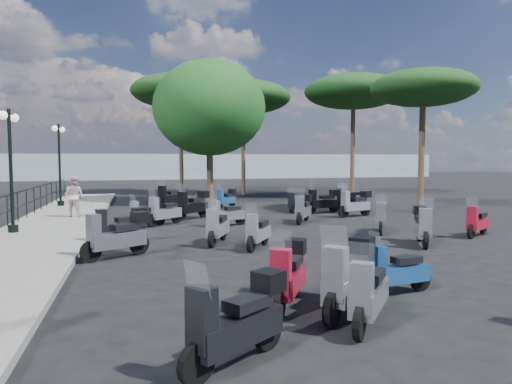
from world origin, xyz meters
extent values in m
plane|color=black|center=(0.00, 0.00, 0.00)|extent=(120.00, 120.00, 0.00)
cube|color=#646160|center=(-6.50, 3.00, 0.07)|extent=(3.00, 30.00, 0.15)
cylinder|color=black|center=(-7.80, 3.48, 0.70)|extent=(0.04, 0.04, 1.10)
cylinder|color=black|center=(-7.80, 4.85, 0.70)|extent=(0.04, 0.04, 1.10)
cylinder|color=black|center=(-7.80, 6.22, 0.70)|extent=(0.04, 0.04, 1.10)
cylinder|color=black|center=(-7.80, 7.59, 0.70)|extent=(0.04, 0.04, 1.10)
cylinder|color=black|center=(-7.80, 8.96, 0.70)|extent=(0.04, 0.04, 1.10)
cylinder|color=black|center=(-7.80, 10.33, 0.70)|extent=(0.04, 0.04, 1.10)
cylinder|color=black|center=(-7.80, 11.69, 0.70)|extent=(0.04, 0.04, 1.10)
cylinder|color=black|center=(-7.80, 13.06, 0.70)|extent=(0.04, 0.04, 1.10)
cylinder|color=black|center=(-7.80, 14.43, 0.70)|extent=(0.04, 0.04, 1.10)
cylinder|color=black|center=(-7.80, 15.80, 0.70)|extent=(0.04, 0.04, 1.10)
cube|color=black|center=(-7.80, 2.80, 1.23)|extent=(0.04, 26.00, 0.04)
cube|color=black|center=(-7.80, 2.80, 0.70)|extent=(0.04, 26.00, 0.04)
cylinder|color=black|center=(-7.37, 2.35, 0.27)|extent=(0.31, 0.31, 0.23)
cylinder|color=black|center=(-7.37, 2.35, 2.07)|extent=(0.11, 0.11, 3.84)
cylinder|color=black|center=(-7.37, 2.35, 3.84)|extent=(0.15, 0.86, 0.04)
sphere|color=white|center=(-7.31, 2.78, 3.75)|extent=(0.27, 0.27, 0.27)
sphere|color=white|center=(-7.42, 1.92, 3.75)|extent=(0.27, 0.27, 0.27)
cylinder|color=black|center=(-7.23, 10.68, 0.27)|extent=(0.32, 0.32, 0.24)
cylinder|color=black|center=(-7.23, 10.68, 2.14)|extent=(0.11, 0.11, 3.99)
cylinder|color=black|center=(-7.23, 10.68, 3.99)|extent=(0.24, 0.88, 0.04)
sphere|color=white|center=(-7.13, 11.12, 3.89)|extent=(0.28, 0.28, 0.28)
sphere|color=white|center=(-7.33, 10.25, 3.89)|extent=(0.28, 0.28, 0.28)
imported|color=#C5A6A8|center=(-6.01, 5.93, 0.97)|extent=(0.97, 0.88, 1.64)
cylinder|color=black|center=(-2.98, -8.51, 0.24)|extent=(0.46, 0.36, 0.49)
cylinder|color=black|center=(-1.98, -7.81, 0.24)|extent=(0.46, 0.36, 0.49)
cube|color=black|center=(-2.43, -8.13, 0.43)|extent=(1.28, 1.04, 0.35)
cube|color=black|center=(-2.29, -8.03, 0.71)|extent=(0.67, 0.60, 0.14)
cube|color=black|center=(-2.91, -8.46, 0.71)|extent=(0.36, 0.38, 0.71)
plane|color=white|center=(-2.96, -8.50, 1.17)|extent=(0.29, 0.36, 0.38)
cube|color=black|center=(-1.96, -7.80, 0.89)|extent=(0.47, 0.46, 0.26)
cylinder|color=black|center=(-1.49, -6.78, 0.24)|extent=(0.34, 0.47, 0.49)
cylinder|color=black|center=(-0.86, -5.73, 0.24)|extent=(0.34, 0.47, 0.49)
cube|color=maroon|center=(-1.15, -6.21, 0.43)|extent=(0.98, 1.31, 0.35)
cube|color=black|center=(-1.06, -6.06, 0.71)|extent=(0.58, 0.68, 0.14)
cube|color=maroon|center=(-1.45, -6.71, 0.71)|extent=(0.38, 0.35, 0.71)
plane|color=white|center=(-1.48, -6.76, 1.17)|extent=(0.37, 0.27, 0.38)
cube|color=black|center=(-0.85, -5.71, 0.90)|extent=(0.46, 0.46, 0.26)
cylinder|color=black|center=(-4.66, -2.04, 0.26)|extent=(0.50, 0.36, 0.52)
cylinder|color=black|center=(-3.54, -1.36, 0.26)|extent=(0.50, 0.36, 0.52)
cube|color=#4E4F55|center=(-4.05, -1.67, 0.46)|extent=(1.40, 1.05, 0.37)
cube|color=black|center=(-3.90, -1.57, 0.76)|extent=(0.73, 0.62, 0.15)
cube|color=#4E4F55|center=(-4.58, -1.99, 0.76)|extent=(0.37, 0.40, 0.76)
plane|color=white|center=(-4.64, -2.02, 1.25)|extent=(0.29, 0.40, 0.40)
cube|color=black|center=(-3.52, -1.35, 0.96)|extent=(0.50, 0.49, 0.28)
cylinder|color=black|center=(-4.63, 0.01, 0.24)|extent=(0.47, 0.30, 0.48)
cylinder|color=black|center=(-3.57, 0.55, 0.24)|extent=(0.47, 0.30, 0.48)
cube|color=black|center=(-4.06, 0.30, 0.42)|extent=(1.31, 0.88, 0.34)
cube|color=black|center=(-3.90, 0.38, 0.70)|extent=(0.67, 0.53, 0.14)
cube|color=black|center=(-4.56, 0.04, 0.70)|extent=(0.33, 0.36, 0.70)
plane|color=white|center=(-4.61, 0.02, 1.14)|extent=(0.24, 0.37, 0.37)
cube|color=black|center=(-3.55, 0.55, 0.87)|extent=(0.44, 0.44, 0.26)
cylinder|color=black|center=(-3.74, 3.14, 0.22)|extent=(0.42, 0.30, 0.44)
cylinder|color=black|center=(-2.80, 3.70, 0.22)|extent=(0.42, 0.30, 0.44)
cube|color=#9FA3A8|center=(-3.23, 3.44, 0.38)|extent=(1.18, 0.87, 0.31)
cube|color=black|center=(-3.10, 3.52, 0.64)|extent=(0.61, 0.51, 0.13)
cube|color=#9FA3A8|center=(-3.68, 3.18, 0.64)|extent=(0.31, 0.34, 0.64)
plane|color=white|center=(-3.73, 3.15, 1.05)|extent=(0.24, 0.33, 0.34)
cylinder|color=black|center=(-2.47, 9.01, 0.26)|extent=(0.42, 0.48, 0.53)
cylinder|color=black|center=(-1.65, 10.04, 0.26)|extent=(0.42, 0.48, 0.53)
cube|color=black|center=(-2.03, 9.57, 0.46)|extent=(1.19, 1.35, 0.37)
cube|color=black|center=(-1.91, 9.71, 0.77)|extent=(0.67, 0.72, 0.15)
cube|color=black|center=(-2.42, 9.08, 0.77)|extent=(0.41, 0.40, 0.77)
plane|color=white|center=(-2.46, 9.03, 1.26)|extent=(0.38, 0.33, 0.41)
cylinder|color=black|center=(-0.69, -7.84, 0.24)|extent=(0.39, 0.43, 0.48)
cylinder|color=black|center=(0.08, -6.91, 0.24)|extent=(0.39, 0.43, 0.48)
cube|color=#9FA3A8|center=(-0.27, -7.34, 0.42)|extent=(1.10, 1.22, 0.34)
cube|color=black|center=(-0.16, -7.21, 0.70)|extent=(0.62, 0.65, 0.14)
cube|color=#9FA3A8|center=(-0.64, -7.77, 0.70)|extent=(0.37, 0.36, 0.70)
plane|color=white|center=(-0.68, -7.82, 1.15)|extent=(0.34, 0.31, 0.37)
cylinder|color=black|center=(-0.85, -7.30, 0.27)|extent=(0.46, 0.46, 0.54)
cylinder|color=black|center=(0.10, -6.35, 0.27)|extent=(0.46, 0.46, 0.54)
cube|color=#96979D|center=(-0.34, -6.79, 0.47)|extent=(1.30, 1.30, 0.38)
cube|color=black|center=(-0.20, -6.65, 0.78)|extent=(0.71, 0.71, 0.16)
cube|color=#96979D|center=(-0.79, -7.24, 0.78)|extent=(0.41, 0.41, 0.78)
plane|color=white|center=(-0.83, -7.29, 1.29)|extent=(0.36, 0.36, 0.42)
cube|color=black|center=(0.11, -6.34, 0.98)|extent=(0.52, 0.52, 0.29)
cylinder|color=black|center=(-1.61, -0.99, 0.25)|extent=(0.30, 0.49, 0.49)
cylinder|color=black|center=(-1.09, 0.12, 0.25)|extent=(0.30, 0.49, 0.49)
cube|color=#96979D|center=(-1.33, -0.39, 0.43)|extent=(0.88, 1.35, 0.35)
cube|color=black|center=(-1.25, -0.23, 0.72)|extent=(0.54, 0.69, 0.14)
cube|color=#96979D|center=(-1.57, -0.92, 0.72)|extent=(0.37, 0.33, 0.72)
plane|color=white|center=(-1.60, -0.97, 1.18)|extent=(0.39, 0.24, 0.38)
cylinder|color=black|center=(-3.06, 3.34, 0.25)|extent=(0.44, 0.40, 0.49)
cylinder|color=black|center=(-2.14, 4.14, 0.25)|extent=(0.44, 0.40, 0.49)
cube|color=#96979D|center=(-2.56, 3.77, 0.43)|extent=(1.23, 1.13, 0.35)
cube|color=black|center=(-2.43, 3.89, 0.71)|extent=(0.66, 0.63, 0.14)
cube|color=#96979D|center=(-3.00, 3.39, 0.71)|extent=(0.37, 0.38, 0.71)
plane|color=white|center=(-3.05, 3.35, 1.17)|extent=(0.31, 0.35, 0.38)
cylinder|color=black|center=(-1.93, 4.80, 0.26)|extent=(0.47, 0.42, 0.52)
cylinder|color=black|center=(-0.92, 5.64, 0.26)|extent=(0.47, 0.42, 0.52)
cube|color=black|center=(-1.38, 5.25, 0.46)|extent=(1.33, 1.19, 0.37)
cube|color=black|center=(-1.24, 5.37, 0.76)|extent=(0.71, 0.67, 0.15)
cube|color=black|center=(-1.86, 4.86, 0.76)|extent=(0.39, 0.40, 0.76)
plane|color=white|center=(-1.91, 4.82, 1.25)|extent=(0.33, 0.37, 0.41)
cube|color=black|center=(-0.90, 5.65, 0.96)|extent=(0.51, 0.51, 0.28)
cylinder|color=black|center=(0.27, 8.47, 0.22)|extent=(0.38, 0.37, 0.44)
cylinder|color=black|center=(1.06, 9.23, 0.22)|extent=(0.38, 0.37, 0.44)
cube|color=navy|center=(0.70, 8.88, 0.38)|extent=(1.06, 1.05, 0.31)
cube|color=black|center=(0.81, 8.99, 0.64)|extent=(0.58, 0.58, 0.13)
cube|color=navy|center=(0.33, 8.52, 0.64)|extent=(0.33, 0.34, 0.64)
plane|color=white|center=(0.29, 8.48, 1.05)|extent=(0.29, 0.30, 0.34)
cube|color=black|center=(1.07, 9.24, 0.80)|extent=(0.42, 0.42, 0.24)
cylinder|color=black|center=(0.43, -6.20, 0.21)|extent=(0.43, 0.16, 0.43)
cylinder|color=black|center=(1.48, -6.03, 0.21)|extent=(0.43, 0.16, 0.43)
cube|color=navy|center=(1.00, -6.10, 0.37)|extent=(1.19, 0.48, 0.30)
cube|color=black|center=(1.15, -6.08, 0.62)|extent=(0.57, 0.35, 0.12)
cube|color=navy|center=(0.50, -6.18, 0.62)|extent=(0.23, 0.29, 0.62)
plane|color=white|center=(0.45, -6.19, 1.02)|extent=(0.12, 0.34, 0.33)
cylinder|color=black|center=(-0.71, -1.85, 0.23)|extent=(0.33, 0.43, 0.46)
cylinder|color=black|center=(-0.07, -0.90, 0.23)|extent=(0.33, 0.43, 0.46)
cube|color=#96979D|center=(-0.37, -1.34, 0.40)|extent=(0.96, 1.21, 0.32)
cube|color=black|center=(-0.27, -1.20, 0.67)|extent=(0.56, 0.63, 0.13)
cube|color=#96979D|center=(-0.67, -1.79, 0.67)|extent=(0.35, 0.33, 0.67)
plane|color=white|center=(-0.70, -1.83, 1.10)|extent=(0.34, 0.26, 0.35)
cylinder|color=black|center=(2.20, 2.48, 0.25)|extent=(0.36, 0.47, 0.49)
cylinder|color=black|center=(2.88, 3.50, 0.25)|extent=(0.36, 0.47, 0.49)
cube|color=#9FA3A8|center=(2.56, 3.03, 0.43)|extent=(1.03, 1.30, 0.35)
cube|color=black|center=(2.66, 3.18, 0.72)|extent=(0.60, 0.68, 0.14)
cube|color=#9FA3A8|center=(2.24, 2.55, 0.72)|extent=(0.38, 0.36, 0.72)
plane|color=white|center=(2.21, 2.50, 1.18)|extent=(0.37, 0.28, 0.38)
cube|color=black|center=(2.89, 3.52, 0.90)|extent=(0.47, 0.47, 0.27)
cylinder|color=black|center=(-0.92, 2.76, 0.22)|extent=(0.45, 0.22, 0.44)
cylinder|color=black|center=(0.12, 3.10, 0.22)|extent=(0.45, 0.22, 0.44)
cube|color=#9FA3A8|center=(-0.35, 2.94, 0.38)|extent=(1.23, 0.67, 0.31)
cube|color=black|center=(-0.21, 2.99, 0.64)|extent=(0.61, 0.43, 0.13)
cube|color=#9FA3A8|center=(-0.85, 2.78, 0.64)|extent=(0.28, 0.32, 0.64)
plane|color=white|center=(-0.90, 2.76, 1.05)|extent=(0.18, 0.35, 0.34)
cylinder|color=black|center=(3.10, 6.02, 0.21)|extent=(0.29, 0.41, 0.43)
cylinder|color=black|center=(3.64, 6.95, 0.21)|extent=(0.29, 0.41, 0.43)
cube|color=black|center=(3.39, 6.52, 0.37)|extent=(0.84, 1.15, 0.30)
cube|color=black|center=(3.47, 6.66, 0.62)|extent=(0.50, 0.60, 0.12)
cube|color=black|center=(3.14, 6.09, 0.62)|extent=(0.33, 0.30, 0.62)
plane|color=white|center=(3.11, 6.04, 1.02)|extent=(0.33, 0.23, 0.33)
cylinder|color=black|center=(3.96, -2.63, 0.25)|extent=(0.32, 0.50, 0.50)
cylinder|color=black|center=(4.54, -1.51, 0.25)|extent=(0.32, 0.50, 0.50)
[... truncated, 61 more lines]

